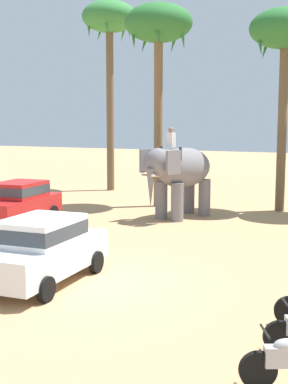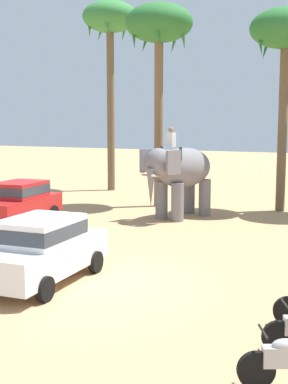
% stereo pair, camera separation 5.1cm
% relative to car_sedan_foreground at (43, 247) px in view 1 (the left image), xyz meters
% --- Properties ---
extents(ground_plane, '(120.00, 120.00, 0.00)m').
position_rel_car_sedan_foreground_xyz_m(ground_plane, '(1.02, 0.62, -0.93)').
color(ground_plane, tan).
extents(car_sedan_foreground, '(2.10, 4.21, 1.70)m').
position_rel_car_sedan_foreground_xyz_m(car_sedan_foreground, '(0.00, 0.00, 0.00)').
color(car_sedan_foreground, white).
rests_on(car_sedan_foreground, ground).
extents(car_parked_far_side, '(2.20, 4.26, 1.70)m').
position_rel_car_sedan_foreground_xyz_m(car_parked_far_side, '(-5.68, 6.08, 0.00)').
color(car_parked_far_side, red).
rests_on(car_parked_far_side, ground).
extents(elephant_with_mahout, '(2.56, 4.02, 3.88)m').
position_rel_car_sedan_foreground_xyz_m(elephant_with_mahout, '(-0.34, 10.12, 1.06)').
color(elephant_with_mahout, slate).
rests_on(elephant_with_mahout, ground).
extents(palm_tree_near_hut, '(3.20, 3.20, 9.12)m').
position_rel_car_sedan_foreground_xyz_m(palm_tree_near_hut, '(3.18, 13.76, 6.98)').
color(palm_tree_near_hut, brown).
rests_on(palm_tree_near_hut, ground).
extents(palm_tree_left_of_road, '(3.20, 3.20, 11.06)m').
position_rel_car_sedan_foreground_xyz_m(palm_tree_left_of_road, '(-7.58, 16.97, 8.74)').
color(palm_tree_left_of_road, brown).
rests_on(palm_tree_left_of_road, ground).
extents(palm_tree_far_back, '(3.20, 3.20, 9.60)m').
position_rel_car_sedan_foreground_xyz_m(palm_tree_far_back, '(-2.48, 12.62, 7.43)').
color(palm_tree_far_back, brown).
rests_on(palm_tree_far_back, ground).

